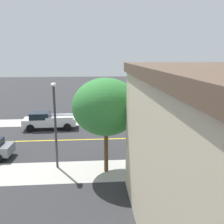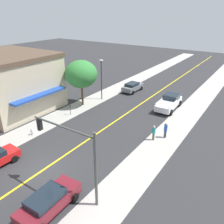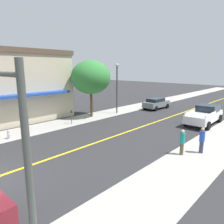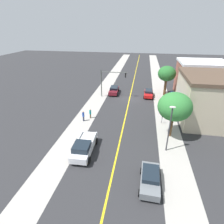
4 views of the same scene
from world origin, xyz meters
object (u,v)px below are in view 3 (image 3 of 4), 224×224
Objects in this scene: street_lamp at (117,83)px; pedestrian_teal_shirt at (182,141)px; white_pickup_truck at (205,115)px; street_tree_right_corner at (91,77)px; grey_sedan_left_curb at (156,103)px; pedestrian_blue_shirt at (202,140)px; parking_meter at (71,115)px; fire_hydrant at (9,134)px.

pedestrian_teal_shirt is (11.64, -6.75, -2.86)m from street_lamp.
street_tree_right_corner is at bearing 115.90° from white_pickup_truck.
pedestrian_blue_shirt is (10.36, -11.38, 0.14)m from grey_sedan_left_curb.
grey_sedan_left_curb reaches higher than parking_meter.
parking_meter is at bearing 131.19° from white_pickup_truck.
white_pickup_truck is (9.71, 15.34, 0.55)m from fire_hydrant.
street_tree_right_corner is 10.62m from fire_hydrant.
white_pickup_truck reaches higher than fire_hydrant.
fire_hydrant is 0.53× the size of parking_meter.
pedestrian_blue_shirt is at bearing -156.42° from pedestrian_teal_shirt.
pedestrian_blue_shirt is (13.34, -2.16, -3.59)m from street_tree_right_corner.
pedestrian_blue_shirt is at bearing -135.72° from grey_sedan_left_curb.
white_pickup_truck reaches higher than pedestrian_blue_shirt.
street_tree_right_corner is at bearing -46.03° from pedestrian_teal_shirt.
street_tree_right_corner is 1.06× the size of street_lamp.
white_pickup_truck is (7.77, -3.60, 0.13)m from grey_sedan_left_curb.
fire_hydrant is 0.42× the size of pedestrian_blue_shirt.
fire_hydrant is 18.16m from white_pickup_truck.
white_pickup_truck is (9.87, 2.19, -2.84)m from street_lamp.
white_pickup_truck is 3.33× the size of pedestrian_teal_shirt.
pedestrian_teal_shirt is at bearing 0.93° from parking_meter.
parking_meter is 0.82× the size of pedestrian_teal_shirt.
street_lamp is at bearing 75.64° from street_tree_right_corner.
parking_meter is (0.92, -3.51, -3.60)m from street_tree_right_corner.
fire_hydrant is 14.45m from pedestrian_blue_shirt.
parking_meter is (-0.12, 6.21, 0.55)m from fire_hydrant.
street_lamp is at bearing 90.32° from parking_meter.
pedestrian_blue_shirt reaches higher than grey_sedan_left_curb.
street_tree_right_corner is 3.61m from street_lamp.
street_lamp is 3.45× the size of pedestrian_blue_shirt.
pedestrian_blue_shirt reaches higher than parking_meter.
street_tree_right_corner is 1.49× the size of grey_sedan_left_curb.
street_tree_right_corner reaches higher than white_pickup_truck.
street_lamp is (-0.16, 13.15, 3.40)m from fire_hydrant.
fire_hydrant is at bearing -2.03° from pedestrian_teal_shirt.
pedestrian_teal_shirt is (11.60, 0.19, -0.01)m from parking_meter.
street_tree_right_corner is at bearing 164.04° from grey_sedan_left_curb.
parking_meter is 0.32× the size of grey_sedan_left_curb.
pedestrian_blue_shirt is at bearing -24.14° from street_lamp.
street_lamp is at bearing -61.25° from pedestrian_teal_shirt.
parking_meter is at bearing -89.68° from street_lamp.
grey_sedan_left_curb is at bearing 70.06° from street_lamp.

